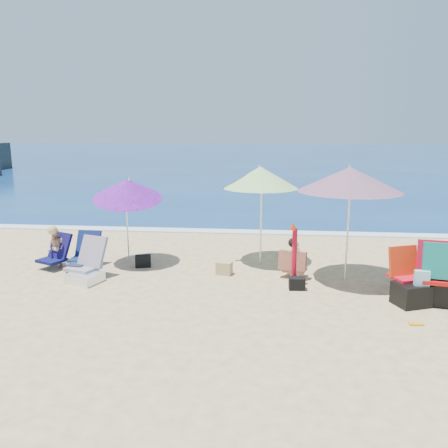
# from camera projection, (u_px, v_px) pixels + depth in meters

# --- Properties ---
(ground) EXTENTS (120.00, 120.00, 0.00)m
(ground) POSITION_uv_depth(u_px,v_px,m) (235.00, 296.00, 8.16)
(ground) COLOR #D8BC84
(ground) RESTS_ON ground
(sea) EXTENTS (120.00, 80.00, 0.12)m
(sea) POSITION_uv_depth(u_px,v_px,m) (266.00, 155.00, 52.00)
(sea) COLOR navy
(sea) RESTS_ON ground
(foam) EXTENTS (120.00, 0.50, 0.04)m
(foam) POSITION_uv_depth(u_px,v_px,m) (249.00, 232.00, 13.13)
(foam) COLOR white
(foam) RESTS_ON ground
(umbrella_turquoise) EXTENTS (2.30, 2.30, 2.27)m
(umbrella_turquoise) POSITION_uv_depth(u_px,v_px,m) (350.00, 179.00, 8.58)
(umbrella_turquoise) COLOR silver
(umbrella_turquoise) RESTS_ON ground
(umbrella_striped) EXTENTS (2.05, 2.05, 2.17)m
(umbrella_striped) POSITION_uv_depth(u_px,v_px,m) (260.00, 177.00, 9.85)
(umbrella_striped) COLOR white
(umbrella_striped) RESTS_ON ground
(umbrella_blue) EXTENTS (1.88, 1.92, 2.04)m
(umbrella_blue) POSITION_uv_depth(u_px,v_px,m) (127.00, 189.00, 9.74)
(umbrella_blue) COLOR white
(umbrella_blue) RESTS_ON ground
(furled_umbrella) EXTENTS (0.19, 0.18, 1.23)m
(furled_umbrella) POSITION_uv_depth(u_px,v_px,m) (294.00, 251.00, 8.58)
(furled_umbrella) COLOR #AD0C22
(furled_umbrella) RESTS_ON ground
(chair_navy) EXTENTS (0.58, 0.71, 0.75)m
(chair_navy) POSITION_uv_depth(u_px,v_px,m) (85.00, 258.00, 9.82)
(chair_navy) COLOR #0D244E
(chair_navy) RESTS_ON ground
(chair_rainbow) EXTENTS (0.84, 0.99, 0.82)m
(chair_rainbow) POSITION_uv_depth(u_px,v_px,m) (86.00, 269.00, 8.99)
(chair_rainbow) COLOR #D2714A
(chair_rainbow) RESTS_ON ground
(camp_chair_left) EXTENTS (0.69, 0.90, 0.94)m
(camp_chair_left) POSITION_uv_depth(u_px,v_px,m) (409.00, 288.00, 7.77)
(camp_chair_left) COLOR red
(camp_chair_left) RESTS_ON ground
(camp_chair_right) EXTENTS (0.77, 0.75, 1.10)m
(camp_chair_right) POSITION_uv_depth(u_px,v_px,m) (435.00, 281.00, 7.75)
(camp_chair_right) COLOR #B9100D
(camp_chair_right) RESTS_ON ground
(person_center) EXTENTS (0.60, 0.50, 0.79)m
(person_center) POSITION_uv_depth(u_px,v_px,m) (294.00, 260.00, 9.06)
(person_center) COLOR tan
(person_center) RESTS_ON ground
(person_left) EXTENTS (0.74, 0.76, 0.95)m
(person_left) POSITION_uv_depth(u_px,v_px,m) (56.00, 248.00, 9.78)
(person_left) COLOR tan
(person_left) RESTS_ON ground
(bag_navy_a) EXTENTS (0.37, 0.29, 0.26)m
(bag_navy_a) POSITION_uv_depth(u_px,v_px,m) (77.00, 270.00, 9.20)
(bag_navy_a) COLOR #1C223D
(bag_navy_a) RESTS_ON ground
(bag_black_a) EXTENTS (0.38, 0.31, 0.24)m
(bag_black_a) POSITION_uv_depth(u_px,v_px,m) (143.00, 261.00, 9.89)
(bag_black_a) COLOR black
(bag_black_a) RESTS_ON ground
(bag_tan) EXTENTS (0.35, 0.28, 0.26)m
(bag_tan) POSITION_uv_depth(u_px,v_px,m) (224.00, 268.00, 9.36)
(bag_tan) COLOR tan
(bag_tan) RESTS_ON ground
(bag_navy_b) EXTENTS (0.37, 0.29, 0.27)m
(bag_navy_b) POSITION_uv_depth(u_px,v_px,m) (410.00, 281.00, 8.57)
(bag_navy_b) COLOR #1A203A
(bag_navy_b) RESTS_ON ground
(bag_black_b) EXTENTS (0.30, 0.22, 0.23)m
(bag_black_b) POSITION_uv_depth(u_px,v_px,m) (297.00, 283.00, 8.48)
(bag_black_b) COLOR black
(bag_black_b) RESTS_ON ground
(orange_item) EXTENTS (0.22, 0.11, 0.03)m
(orange_item) POSITION_uv_depth(u_px,v_px,m) (416.00, 324.00, 6.96)
(orange_item) COLOR orange
(orange_item) RESTS_ON ground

